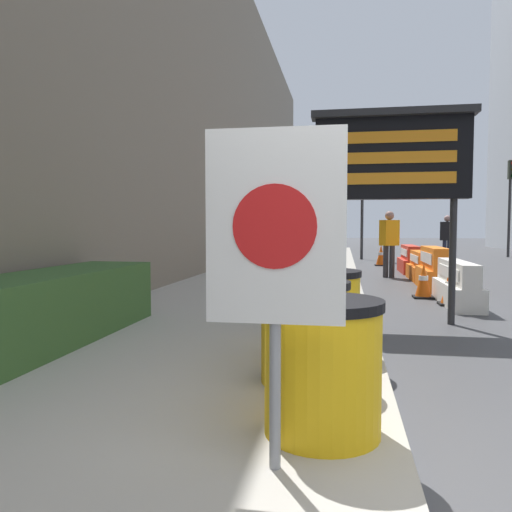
% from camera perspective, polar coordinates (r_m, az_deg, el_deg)
% --- Properties ---
extents(sidewalk_left, '(4.12, 56.00, 0.14)m').
position_cam_1_polar(sidewalk_left, '(3.13, -25.69, -22.29)').
color(sidewalk_left, '#A39E93').
rests_on(sidewalk_left, ground_plane).
extents(building_left_facade, '(0.40, 50.40, 10.72)m').
position_cam_1_polar(building_left_facade, '(13.30, -8.26, 20.64)').
color(building_left_facade, '#706656').
rests_on(building_left_facade, ground_plane).
extents(hedge_strip, '(0.90, 4.29, 0.76)m').
position_cam_1_polar(hedge_strip, '(5.56, -24.65, -6.05)').
color(hedge_strip, '#335628').
rests_on(hedge_strip, sidewalk_left).
extents(barrel_drum_foreground, '(0.74, 0.74, 0.83)m').
position_cam_1_polar(barrel_drum_foreground, '(3.13, 7.60, -12.37)').
color(barrel_drum_foreground, yellow).
rests_on(barrel_drum_foreground, sidewalk_left).
extents(barrel_drum_middle, '(0.74, 0.74, 0.83)m').
position_cam_1_polar(barrel_drum_middle, '(4.12, 5.57, -8.53)').
color(barrel_drum_middle, yellow).
rests_on(barrel_drum_middle, sidewalk_left).
extents(barrel_drum_back, '(0.74, 0.74, 0.83)m').
position_cam_1_polar(barrel_drum_back, '(5.10, 7.79, -6.23)').
color(barrel_drum_back, yellow).
rests_on(barrel_drum_back, sidewalk_left).
extents(warning_sign, '(0.72, 0.08, 1.76)m').
position_cam_1_polar(warning_sign, '(2.53, 2.19, 1.47)').
color(warning_sign, gray).
rests_on(warning_sign, sidewalk_left).
extents(message_board, '(2.29, 0.36, 3.06)m').
position_cam_1_polar(message_board, '(7.57, 15.23, 10.63)').
color(message_board, '#28282B').
rests_on(message_board, ground_plane).
extents(jersey_barrier_white, '(0.51, 2.11, 0.79)m').
position_cam_1_polar(jersey_barrier_white, '(9.65, 22.00, -3.17)').
color(jersey_barrier_white, silver).
rests_on(jersey_barrier_white, ground_plane).
extents(jersey_barrier_orange_near, '(0.59, 1.81, 0.94)m').
position_cam_1_polar(jersey_barrier_orange_near, '(11.87, 19.71, -1.59)').
color(jersey_barrier_orange_near, orange).
rests_on(jersey_barrier_orange_near, ground_plane).
extents(jersey_barrier_orange_far, '(0.56, 1.81, 0.75)m').
position_cam_1_polar(jersey_barrier_orange_far, '(13.82, 18.32, -1.24)').
color(jersey_barrier_orange_far, orange).
rests_on(jersey_barrier_orange_far, ground_plane).
extents(jersey_barrier_red_striped, '(0.59, 1.87, 0.83)m').
position_cam_1_polar(jersey_barrier_red_striped, '(15.96, 17.20, -0.50)').
color(jersey_barrier_red_striped, red).
rests_on(jersey_barrier_red_striped, ground_plane).
extents(traffic_cone_near, '(0.38, 0.38, 0.67)m').
position_cam_1_polar(traffic_cone_near, '(9.57, 21.28, -3.31)').
color(traffic_cone_near, black).
rests_on(traffic_cone_near, ground_plane).
extents(traffic_cone_mid, '(0.39, 0.39, 0.69)m').
position_cam_1_polar(traffic_cone_mid, '(10.33, 18.59, -2.73)').
color(traffic_cone_mid, black).
rests_on(traffic_cone_mid, ground_plane).
extents(traffic_cone_far, '(0.42, 0.42, 0.76)m').
position_cam_1_polar(traffic_cone_far, '(18.39, 14.09, 0.07)').
color(traffic_cone_far, black).
rests_on(traffic_cone_far, ground_plane).
extents(traffic_light_near_curb, '(0.28, 0.45, 4.33)m').
position_cam_1_polar(traffic_light_near_curb, '(21.70, 12.08, 7.87)').
color(traffic_light_near_curb, '#2D2D30').
rests_on(traffic_light_near_curb, ground_plane).
extents(traffic_light_far_side, '(0.28, 0.45, 4.39)m').
position_cam_1_polar(traffic_light_far_side, '(25.59, 27.10, 6.97)').
color(traffic_light_far_side, '#2D2D30').
rests_on(traffic_light_far_side, ground_plane).
extents(pedestrian_worker, '(0.54, 0.42, 1.82)m').
position_cam_1_polar(pedestrian_worker, '(20.14, 21.00, 2.24)').
color(pedestrian_worker, '#23283D').
rests_on(pedestrian_worker, ground_plane).
extents(pedestrian_passerby, '(0.56, 0.51, 1.83)m').
position_cam_1_polar(pedestrian_passerby, '(14.18, 14.98, 1.95)').
color(pedestrian_passerby, '#333338').
rests_on(pedestrian_passerby, ground_plane).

